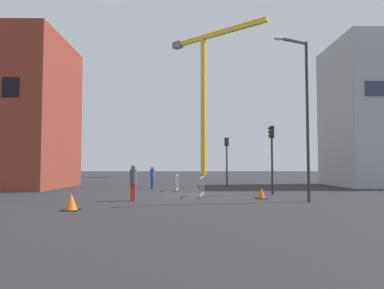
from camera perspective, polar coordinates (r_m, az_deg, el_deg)
name	(u,v)px	position (r m, az deg, el deg)	size (l,w,h in m)	color
ground	(193,195)	(20.98, 0.08, -7.98)	(160.00, 160.00, 0.00)	#28282B
construction_crane	(205,80)	(61.95, 2.13, 10.03)	(14.92, 13.03, 23.92)	yellow
streetlamp_tall	(304,106)	(18.08, 17.11, 5.79)	(1.83, 0.97, 7.68)	#2D2D30
traffic_light_near	(272,148)	(21.85, 12.42, -0.62)	(0.39, 0.31, 4.03)	#232326
traffic_light_verge	(227,153)	(30.36, 5.47, -1.41)	(0.37, 0.37, 4.02)	#232326
pedestrian_walking	(152,176)	(26.81, -6.25, -4.89)	(0.34, 0.34, 1.65)	#33519E
pedestrian_waiting	(133,179)	(17.88, -9.21, -5.44)	(0.34, 0.34, 1.78)	red
safety_barrier_mid_span	(202,186)	(20.01, 1.56, -6.59)	(0.36, 2.45, 1.08)	#9EA0A5
safety_barrier_front	(177,182)	(24.50, -2.35, -5.98)	(0.15, 2.00, 1.08)	#B2B5BA
traffic_cone_striped	(71,202)	(14.80, -18.45, -8.60)	(0.66, 0.66, 0.66)	black
traffic_cone_on_verge	(261,194)	(19.23, 10.85, -7.58)	(0.56, 0.56, 0.56)	black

